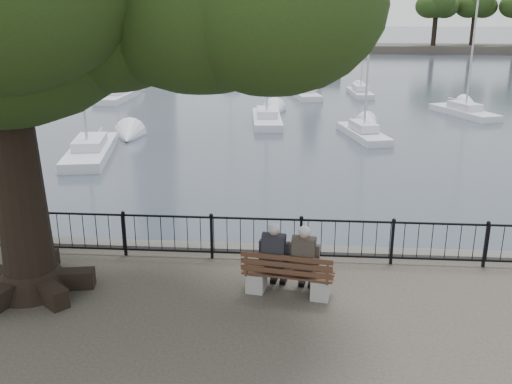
# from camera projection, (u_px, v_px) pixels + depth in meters

# --- Properties ---
(harbor) EXTENTS (260.00, 260.00, 1.20)m
(harbor) POSITION_uv_depth(u_px,v_px,m) (258.00, 270.00, 13.51)
(harbor) COLOR #494843
(harbor) RESTS_ON ground
(railing) EXTENTS (22.06, 0.06, 1.00)m
(railing) POSITION_uv_depth(u_px,v_px,m) (256.00, 236.00, 12.71)
(railing) COLOR black
(railing) RESTS_ON ground
(bench) EXTENTS (1.85, 0.82, 0.94)m
(bench) POSITION_uv_depth(u_px,v_px,m) (288.00, 279.00, 11.21)
(bench) COLOR gray
(bench) RESTS_ON ground
(person_left) EXTENTS (0.49, 0.79, 1.50)m
(person_left) POSITION_uv_depth(u_px,v_px,m) (275.00, 259.00, 11.25)
(person_left) COLOR black
(person_left) RESTS_ON ground
(person_right) EXTENTS (0.49, 0.79, 1.50)m
(person_right) POSITION_uv_depth(u_px,v_px,m) (305.00, 262.00, 11.12)
(person_right) COLOR #2D2722
(person_right) RESTS_ON ground
(lion_monument) EXTENTS (5.55, 5.55, 8.30)m
(lion_monument) POSITION_uv_depth(u_px,v_px,m) (312.00, 53.00, 57.39)
(lion_monument) COLOR #494843
(lion_monument) RESTS_ON ground
(sailboat_a) EXTENTS (2.82, 6.33, 10.41)m
(sailboat_a) POSITION_uv_depth(u_px,v_px,m) (91.00, 150.00, 25.72)
(sailboat_a) COLOR silver
(sailboat_a) RESTS_ON ground
(sailboat_b) EXTENTS (2.11, 5.77, 11.65)m
(sailboat_b) POSITION_uv_depth(u_px,v_px,m) (267.00, 117.00, 33.13)
(sailboat_b) COLOR silver
(sailboat_b) RESTS_ON ground
(sailboat_c) EXTENTS (2.53, 5.06, 9.03)m
(sailboat_c) POSITION_uv_depth(u_px,v_px,m) (363.00, 132.00, 29.44)
(sailboat_c) COLOR silver
(sailboat_c) RESTS_ON ground
(sailboat_d) EXTENTS (3.42, 5.42, 8.74)m
(sailboat_d) POSITION_uv_depth(u_px,v_px,m) (464.00, 111.00, 35.39)
(sailboat_d) COLOR silver
(sailboat_d) RESTS_ON ground
(sailboat_e) EXTENTS (1.74, 6.04, 14.51)m
(sailboat_e) POSITION_uv_depth(u_px,v_px,m) (118.00, 94.00, 41.50)
(sailboat_e) COLOR silver
(sailboat_e) RESTS_ON ground
(sailboat_f) EXTENTS (2.82, 5.79, 11.58)m
(sailboat_f) POSITION_uv_depth(u_px,v_px,m) (303.00, 92.00, 42.86)
(sailboat_f) COLOR silver
(sailboat_f) RESTS_ON ground
(sailboat_g) EXTENTS (1.78, 4.80, 9.34)m
(sailboat_g) POSITION_uv_depth(u_px,v_px,m) (360.00, 91.00, 43.52)
(sailboat_g) COLOR silver
(sailboat_g) RESTS_ON ground
(sailboat_h) EXTENTS (2.14, 5.19, 10.96)m
(sailboat_h) POSITION_uv_depth(u_px,v_px,m) (231.00, 83.00, 48.42)
(sailboat_h) COLOR silver
(sailboat_h) RESTS_ON ground
(far_shore) EXTENTS (30.00, 8.60, 9.18)m
(far_shore) POSITION_uv_depth(u_px,v_px,m) (471.00, 25.00, 83.04)
(far_shore) COLOR #36322C
(far_shore) RESTS_ON ground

